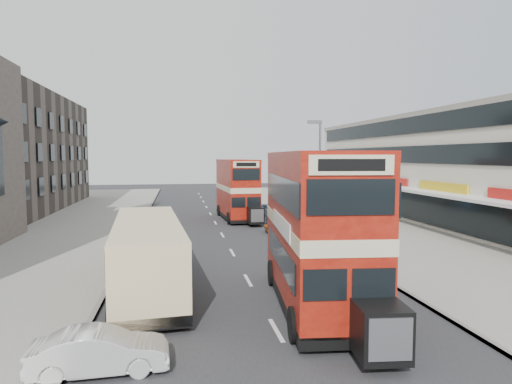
{
  "coord_description": "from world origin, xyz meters",
  "views": [
    {
      "loc": [
        -3.11,
        -11.98,
        5.7
      ],
      "look_at": [
        0.27,
        7.42,
        4.11
      ],
      "focal_mm": 31.63,
      "sensor_mm": 36.0,
      "label": 1
    }
  ],
  "objects": [
    {
      "name": "car_left_front",
      "position": [
        -5.18,
        -0.03,
        0.58
      ],
      "size": [
        3.6,
        1.41,
        1.17
      ],
      "primitive_type": "imported",
      "rotation": [
        0.0,
        0.0,
        1.62
      ],
      "color": "silver",
      "rests_on": "ground"
    },
    {
      "name": "cyclist",
      "position": [
        3.52,
        20.52,
        0.68
      ],
      "size": [
        0.8,
        1.75,
        2.02
      ],
      "rotation": [
        0.0,
        0.0,
        0.13
      ],
      "color": "gray",
      "rests_on": "ground"
    },
    {
      "name": "pedestrian_far",
      "position": [
        7.76,
        29.78,
        0.95
      ],
      "size": [
        1.01,
        0.81,
        1.6
      ],
      "primitive_type": "imported",
      "rotation": [
        0.0,
        0.0,
        0.52
      ],
      "color": "gray",
      "rests_on": "pavement_right"
    },
    {
      "name": "bus_second",
      "position": [
        2.14,
        27.97,
        2.72
      ],
      "size": [
        3.06,
        9.45,
        5.18
      ],
      "rotation": [
        0.0,
        0.0,
        3.2
      ],
      "color": "black",
      "rests_on": "ground"
    },
    {
      "name": "street_lamp",
      "position": [
        6.52,
        18.0,
        4.78
      ],
      "size": [
        1.0,
        0.2,
        8.12
      ],
      "color": "slate",
      "rests_on": "ground"
    },
    {
      "name": "kerb_right",
      "position": [
        6.1,
        20.0,
        0.07
      ],
      "size": [
        0.2,
        90.0,
        0.16
      ],
      "primitive_type": "cube",
      "color": "gray",
      "rests_on": "ground"
    },
    {
      "name": "pavement_left",
      "position": [
        -12.0,
        20.0,
        0.07
      ],
      "size": [
        12.0,
        90.0,
        0.15
      ],
      "primitive_type": "cube",
      "color": "gray",
      "rests_on": "ground"
    },
    {
      "name": "bus_main",
      "position": [
        2.02,
        4.07,
        2.97
      ],
      "size": [
        3.67,
        10.46,
        5.64
      ],
      "rotation": [
        0.0,
        0.0,
        3.04
      ],
      "color": "black",
      "rests_on": "ground"
    },
    {
      "name": "pavement_right",
      "position": [
        12.0,
        20.0,
        0.07
      ],
      "size": [
        12.0,
        90.0,
        0.15
      ],
      "primitive_type": "cube",
      "color": "gray",
      "rests_on": "ground"
    },
    {
      "name": "commercial_row",
      "position": [
        19.95,
        22.0,
        4.7
      ],
      "size": [
        9.9,
        46.2,
        9.3
      ],
      "color": "beige",
      "rests_on": "ground"
    },
    {
      "name": "ground",
      "position": [
        0.0,
        0.0,
        0.0
      ],
      "size": [
        160.0,
        160.0,
        0.0
      ],
      "primitive_type": "plane",
      "color": "#28282B",
      "rests_on": "ground"
    },
    {
      "name": "car_right_a",
      "position": [
        4.84,
        14.53,
        0.58
      ],
      "size": [
        4.14,
        1.92,
        1.17
      ],
      "primitive_type": "imported",
      "rotation": [
        0.0,
        0.0,
        -1.64
      ],
      "color": "maroon",
      "rests_on": "ground"
    },
    {
      "name": "coach",
      "position": [
        -4.41,
        7.26,
        1.63
      ],
      "size": [
        3.42,
        10.6,
        2.76
      ],
      "rotation": [
        0.0,
        0.0,
        0.08
      ],
      "color": "black",
      "rests_on": "ground"
    },
    {
      "name": "car_right_c",
      "position": [
        4.8,
        29.96,
        0.59
      ],
      "size": [
        3.59,
        1.83,
        1.17
      ],
      "primitive_type": "imported",
      "rotation": [
        0.0,
        0.0,
        -1.44
      ],
      "color": "#608CC1",
      "rests_on": "ground"
    },
    {
      "name": "kerb_left",
      "position": [
        -6.1,
        20.0,
        0.07
      ],
      "size": [
        0.2,
        90.0,
        0.16
      ],
      "primitive_type": "cube",
      "color": "gray",
      "rests_on": "ground"
    },
    {
      "name": "car_right_b",
      "position": [
        5.5,
        20.17,
        0.66
      ],
      "size": [
        4.81,
        2.35,
        1.32
      ],
      "primitive_type": "imported",
      "rotation": [
        0.0,
        0.0,
        -1.54
      ],
      "color": "orange",
      "rests_on": "ground"
    },
    {
      "name": "pedestrian_near",
      "position": [
        7.48,
        13.45,
        1.14
      ],
      "size": [
        0.87,
        0.85,
        1.98
      ],
      "primitive_type": "imported",
      "rotation": [
        0.0,
        0.0,
        3.87
      ],
      "color": "gray",
      "rests_on": "pavement_right"
    },
    {
      "name": "road_surface",
      "position": [
        0.0,
        20.0,
        0.01
      ],
      "size": [
        12.0,
        90.0,
        0.01
      ],
      "primitive_type": "cube",
      "color": "#28282B",
      "rests_on": "ground"
    }
  ]
}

